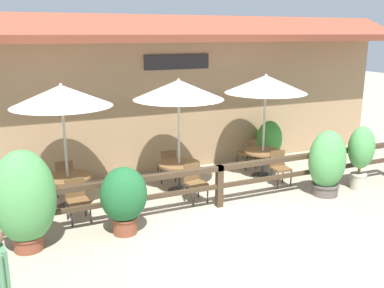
% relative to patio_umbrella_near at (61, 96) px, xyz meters
% --- Properties ---
extents(ground_plane, '(60.00, 60.00, 0.00)m').
position_rel_patio_umbrella_near_xyz_m(ground_plane, '(3.05, -2.38, -2.48)').
color(ground_plane, '#9E937F').
extents(building_facade, '(14.28, 1.49, 4.23)m').
position_rel_patio_umbrella_near_xyz_m(building_facade, '(3.05, 1.73, -0.32)').
color(building_facade, '#997A56').
rests_on(building_facade, ground).
extents(patio_railing, '(10.40, 0.14, 0.95)m').
position_rel_patio_umbrella_near_xyz_m(patio_railing, '(3.05, -1.33, -1.79)').
color(patio_railing, '#3D2D1E').
rests_on(patio_railing, ground).
extents(patio_umbrella_near, '(2.12, 2.12, 2.74)m').
position_rel_patio_umbrella_near_xyz_m(patio_umbrella_near, '(0.00, 0.00, 0.00)').
color(patio_umbrella_near, '#B7B2A8').
rests_on(patio_umbrella_near, ground).
extents(dining_table_near, '(1.01, 1.01, 0.72)m').
position_rel_patio_umbrella_near_xyz_m(dining_table_near, '(0.00, -0.00, -1.91)').
color(dining_table_near, brown).
rests_on(dining_table_near, ground).
extents(chair_near_streetside, '(0.45, 0.45, 0.87)m').
position_rel_patio_umbrella_near_xyz_m(chair_near_streetside, '(0.06, -0.79, -1.99)').
color(chair_near_streetside, brown).
rests_on(chair_near_streetside, ground).
extents(chair_near_wallside, '(0.45, 0.45, 0.87)m').
position_rel_patio_umbrella_near_xyz_m(chair_near_wallside, '(0.03, 0.79, -1.99)').
color(chair_near_wallside, brown).
rests_on(chair_near_wallside, ground).
extents(patio_umbrella_middle, '(2.12, 2.12, 2.74)m').
position_rel_patio_umbrella_near_xyz_m(patio_umbrella_middle, '(2.60, -0.07, 0.00)').
color(patio_umbrella_middle, '#B7B2A8').
rests_on(patio_umbrella_middle, ground).
extents(dining_table_middle, '(1.01, 1.01, 0.72)m').
position_rel_patio_umbrella_near_xyz_m(dining_table_middle, '(2.60, -0.07, -1.91)').
color(dining_table_middle, brown).
rests_on(dining_table_middle, ground).
extents(chair_middle_streetside, '(0.48, 0.48, 0.87)m').
position_rel_patio_umbrella_near_xyz_m(chair_middle_streetside, '(2.67, -0.82, -1.99)').
color(chair_middle_streetside, brown).
rests_on(chair_middle_streetside, ground).
extents(chair_middle_wallside, '(0.47, 0.47, 0.87)m').
position_rel_patio_umbrella_near_xyz_m(chair_middle_wallside, '(2.58, 0.68, -1.99)').
color(chair_middle_wallside, brown).
rests_on(chair_middle_wallside, ground).
extents(patio_umbrella_far, '(2.12, 2.12, 2.74)m').
position_rel_patio_umbrella_near_xyz_m(patio_umbrella_far, '(5.07, 0.05, 0.00)').
color(patio_umbrella_far, '#B7B2A8').
rests_on(patio_umbrella_far, ground).
extents(dining_table_far, '(1.01, 1.01, 0.72)m').
position_rel_patio_umbrella_near_xyz_m(dining_table_far, '(5.07, 0.05, -1.91)').
color(dining_table_far, brown).
rests_on(dining_table_far, ground).
extents(chair_far_streetside, '(0.45, 0.45, 0.87)m').
position_rel_patio_umbrella_near_xyz_m(chair_far_streetside, '(5.09, -0.69, -1.99)').
color(chair_far_streetside, brown).
rests_on(chair_far_streetside, ground).
extents(chair_far_wallside, '(0.47, 0.47, 0.87)m').
position_rel_patio_umbrella_near_xyz_m(chair_far_wallside, '(5.07, 0.79, -1.99)').
color(chair_far_wallside, brown).
rests_on(chair_far_wallside, ground).
extents(potted_plant_corner_fern, '(1.08, 0.97, 1.84)m').
position_rel_patio_umbrella_near_xyz_m(potted_plant_corner_fern, '(-0.96, -1.68, -1.53)').
color(potted_plant_corner_fern, brown).
rests_on(potted_plant_corner_fern, ground).
extents(potted_plant_broad_leaf, '(0.89, 0.80, 1.33)m').
position_rel_patio_umbrella_near_xyz_m(potted_plant_broad_leaf, '(0.78, -1.75, -1.75)').
color(potted_plant_broad_leaf, brown).
rests_on(potted_plant_broad_leaf, ground).
extents(potted_plant_tall_tropical, '(0.66, 0.59, 1.58)m').
position_rel_patio_umbrella_near_xyz_m(potted_plant_tall_tropical, '(6.71, -1.72, -1.53)').
color(potted_plant_tall_tropical, '#B7AD99').
rests_on(potted_plant_tall_tropical, ground).
extents(potted_plant_small_flowering, '(0.90, 0.81, 1.57)m').
position_rel_patio_umbrella_near_xyz_m(potted_plant_small_flowering, '(5.69, -1.71, -1.68)').
color(potted_plant_small_flowering, '#564C47').
rests_on(potted_plant_small_flowering, ground).
extents(potted_plant_entrance_palm, '(0.78, 0.71, 1.24)m').
position_rel_patio_umbrella_near_xyz_m(potted_plant_entrance_palm, '(6.03, 1.17, -1.86)').
color(potted_plant_entrance_palm, brown).
rests_on(potted_plant_entrance_palm, ground).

